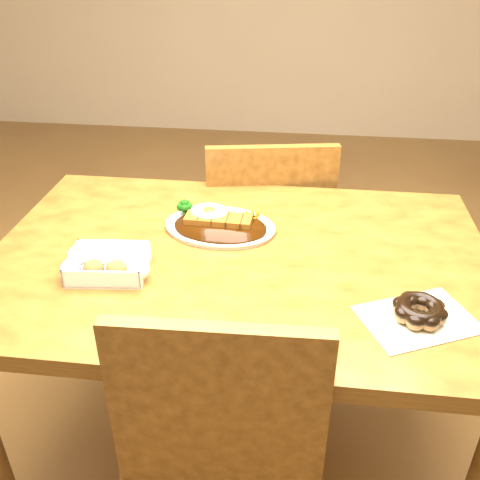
# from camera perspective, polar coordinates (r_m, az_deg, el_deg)

# --- Properties ---
(ground) EXTENTS (6.00, 6.00, 0.00)m
(ground) POSITION_cam_1_polar(r_m,az_deg,el_deg) (1.80, -0.08, -22.15)
(ground) COLOR brown
(ground) RESTS_ON ground
(table) EXTENTS (1.20, 0.80, 0.75)m
(table) POSITION_cam_1_polar(r_m,az_deg,el_deg) (1.34, -0.10, -5.12)
(table) COLOR #522F10
(table) RESTS_ON ground
(chair_far) EXTENTS (0.49, 0.49, 0.87)m
(chair_far) POSITION_cam_1_polar(r_m,az_deg,el_deg) (1.88, 2.76, 0.10)
(chair_far) COLOR #522F10
(chair_far) RESTS_ON ground
(katsu_curry_plate) EXTENTS (0.30, 0.23, 0.06)m
(katsu_curry_plate) POSITION_cam_1_polar(r_m,az_deg,el_deg) (1.38, -2.33, 1.76)
(katsu_curry_plate) COLOR white
(katsu_curry_plate) RESTS_ON table
(donut_box) EXTENTS (0.21, 0.15, 0.05)m
(donut_box) POSITION_cam_1_polar(r_m,az_deg,el_deg) (1.24, -14.09, -2.44)
(donut_box) COLOR white
(donut_box) RESTS_ON table
(pon_de_ring) EXTENTS (0.26, 0.23, 0.04)m
(pon_de_ring) POSITION_cam_1_polar(r_m,az_deg,el_deg) (1.13, 18.58, -7.21)
(pon_de_ring) COLOR silver
(pon_de_ring) RESTS_ON table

